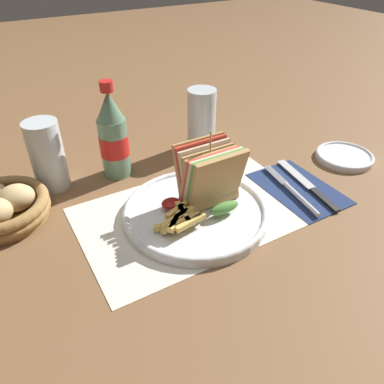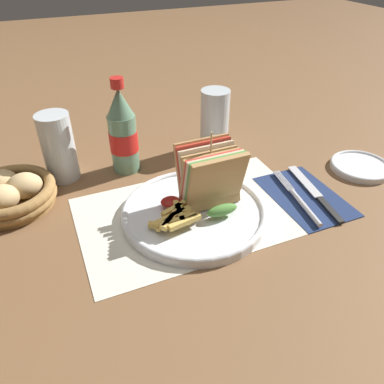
{
  "view_description": "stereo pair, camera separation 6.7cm",
  "coord_description": "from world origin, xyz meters",
  "px_view_note": "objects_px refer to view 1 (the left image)",
  "views": [
    {
      "loc": [
        -0.27,
        -0.47,
        0.43
      ],
      "look_at": [
        0.0,
        0.0,
        0.04
      ],
      "focal_mm": 35.0,
      "sensor_mm": 36.0,
      "label": 1
    },
    {
      "loc": [
        -0.21,
        -0.5,
        0.43
      ],
      "look_at": [
        0.0,
        0.0,
        0.04
      ],
      "focal_mm": 35.0,
      "sensor_mm": 36.0,
      "label": 2
    }
  ],
  "objects_px": {
    "glass_far": "(47,156)",
    "glass_near": "(201,123)",
    "bread_basket": "(0,207)",
    "plate_main": "(198,211)",
    "coke_bottle_near": "(113,137)",
    "knife": "(307,184)",
    "club_sandwich": "(210,176)",
    "side_saucer": "(344,156)",
    "fork": "(296,193)"
  },
  "relations": [
    {
      "from": "glass_far",
      "to": "glass_near",
      "type": "bearing_deg",
      "value": -0.93
    },
    {
      "from": "glass_far",
      "to": "bread_basket",
      "type": "distance_m",
      "value": 0.13
    },
    {
      "from": "plate_main",
      "to": "coke_bottle_near",
      "type": "xyz_separation_m",
      "value": [
        -0.07,
        0.21,
        0.08
      ]
    },
    {
      "from": "plate_main",
      "to": "knife",
      "type": "xyz_separation_m",
      "value": [
        0.24,
        -0.03,
        -0.0
      ]
    },
    {
      "from": "club_sandwich",
      "to": "coke_bottle_near",
      "type": "bearing_deg",
      "value": 118.07
    },
    {
      "from": "plate_main",
      "to": "bread_basket",
      "type": "xyz_separation_m",
      "value": [
        -0.3,
        0.17,
        0.02
      ]
    },
    {
      "from": "club_sandwich",
      "to": "bread_basket",
      "type": "distance_m",
      "value": 0.37
    },
    {
      "from": "club_sandwich",
      "to": "glass_near",
      "type": "distance_m",
      "value": 0.24
    },
    {
      "from": "plate_main",
      "to": "knife",
      "type": "height_order",
      "value": "plate_main"
    },
    {
      "from": "coke_bottle_near",
      "to": "bread_basket",
      "type": "distance_m",
      "value": 0.24
    },
    {
      "from": "knife",
      "to": "side_saucer",
      "type": "relative_size",
      "value": 1.54
    },
    {
      "from": "club_sandwich",
      "to": "glass_near",
      "type": "height_order",
      "value": "club_sandwich"
    },
    {
      "from": "coke_bottle_near",
      "to": "side_saucer",
      "type": "xyz_separation_m",
      "value": [
        0.46,
        -0.2,
        -0.08
      ]
    },
    {
      "from": "glass_near",
      "to": "bread_basket",
      "type": "distance_m",
      "value": 0.45
    },
    {
      "from": "side_saucer",
      "to": "plate_main",
      "type": "bearing_deg",
      "value": -178.64
    },
    {
      "from": "glass_near",
      "to": "glass_far",
      "type": "relative_size",
      "value": 1.0
    },
    {
      "from": "fork",
      "to": "glass_far",
      "type": "height_order",
      "value": "glass_far"
    },
    {
      "from": "coke_bottle_near",
      "to": "bread_basket",
      "type": "xyz_separation_m",
      "value": [
        -0.23,
        -0.04,
        -0.06
      ]
    },
    {
      "from": "knife",
      "to": "coke_bottle_near",
      "type": "relative_size",
      "value": 0.97
    },
    {
      "from": "club_sandwich",
      "to": "plate_main",
      "type": "bearing_deg",
      "value": -160.13
    },
    {
      "from": "fork",
      "to": "side_saucer",
      "type": "relative_size",
      "value": 1.43
    },
    {
      "from": "bread_basket",
      "to": "club_sandwich",
      "type": "bearing_deg",
      "value": -24.84
    },
    {
      "from": "bread_basket",
      "to": "glass_near",
      "type": "bearing_deg",
      "value": 6.97
    },
    {
      "from": "club_sandwich",
      "to": "glass_far",
      "type": "distance_m",
      "value": 0.32
    },
    {
      "from": "coke_bottle_near",
      "to": "bread_basket",
      "type": "relative_size",
      "value": 1.18
    },
    {
      "from": "knife",
      "to": "fork",
      "type": "bearing_deg",
      "value": -152.97
    },
    {
      "from": "coke_bottle_near",
      "to": "knife",
      "type": "bearing_deg",
      "value": -37.43
    },
    {
      "from": "glass_far",
      "to": "club_sandwich",
      "type": "bearing_deg",
      "value": -42.86
    },
    {
      "from": "fork",
      "to": "bread_basket",
      "type": "xyz_separation_m",
      "value": [
        -0.5,
        0.21,
        0.02
      ]
    },
    {
      "from": "glass_far",
      "to": "bread_basket",
      "type": "bearing_deg",
      "value": -149.9
    },
    {
      "from": "side_saucer",
      "to": "club_sandwich",
      "type": "bearing_deg",
      "value": 179.66
    },
    {
      "from": "plate_main",
      "to": "side_saucer",
      "type": "xyz_separation_m",
      "value": [
        0.39,
        0.01,
        -0.0
      ]
    },
    {
      "from": "glass_far",
      "to": "fork",
      "type": "bearing_deg",
      "value": -34.69
    },
    {
      "from": "plate_main",
      "to": "glass_near",
      "type": "relative_size",
      "value": 1.86
    },
    {
      "from": "bread_basket",
      "to": "side_saucer",
      "type": "relative_size",
      "value": 1.34
    },
    {
      "from": "plate_main",
      "to": "side_saucer",
      "type": "bearing_deg",
      "value": 1.36
    },
    {
      "from": "glass_near",
      "to": "glass_far",
      "type": "height_order",
      "value": "same"
    },
    {
      "from": "fork",
      "to": "knife",
      "type": "relative_size",
      "value": 0.93
    },
    {
      "from": "plate_main",
      "to": "coke_bottle_near",
      "type": "distance_m",
      "value": 0.23
    },
    {
      "from": "plate_main",
      "to": "bread_basket",
      "type": "distance_m",
      "value": 0.35
    },
    {
      "from": "bread_basket",
      "to": "fork",
      "type": "bearing_deg",
      "value": -23.12
    },
    {
      "from": "knife",
      "to": "coke_bottle_near",
      "type": "height_order",
      "value": "coke_bottle_near"
    },
    {
      "from": "glass_near",
      "to": "glass_far",
      "type": "bearing_deg",
      "value": 179.07
    },
    {
      "from": "club_sandwich",
      "to": "coke_bottle_near",
      "type": "height_order",
      "value": "coke_bottle_near"
    },
    {
      "from": "club_sandwich",
      "to": "side_saucer",
      "type": "relative_size",
      "value": 1.12
    },
    {
      "from": "knife",
      "to": "glass_near",
      "type": "relative_size",
      "value": 1.38
    },
    {
      "from": "plate_main",
      "to": "glass_near",
      "type": "height_order",
      "value": "glass_near"
    },
    {
      "from": "glass_near",
      "to": "bread_basket",
      "type": "bearing_deg",
      "value": -173.03
    },
    {
      "from": "fork",
      "to": "glass_near",
      "type": "distance_m",
      "value": 0.28
    },
    {
      "from": "fork",
      "to": "bread_basket",
      "type": "height_order",
      "value": "bread_basket"
    }
  ]
}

